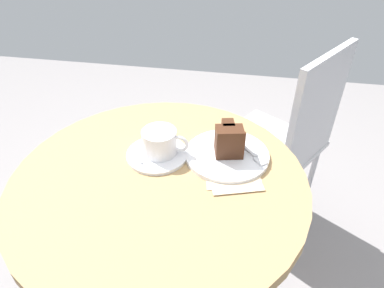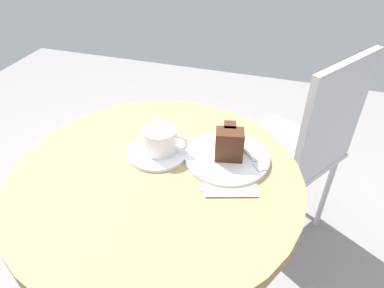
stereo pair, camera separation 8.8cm
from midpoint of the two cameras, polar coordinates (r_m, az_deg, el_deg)
cafe_table at (r=0.94m, az=-7.86°, el=-11.17°), size 0.73×0.73×0.74m
saucer at (r=0.91m, az=-8.57°, el=-1.81°), size 0.16×0.16×0.01m
coffee_cup at (r=0.89m, az=-8.14°, el=0.31°), size 0.12×0.09×0.07m
teaspoon at (r=0.93m, az=-11.43°, el=-1.05°), size 0.04×0.09×0.00m
cake_plate at (r=0.90m, az=3.07°, el=-1.92°), size 0.22×0.22×0.01m
cake_slice at (r=0.88m, az=3.34°, el=0.50°), size 0.08×0.09×0.08m
fork at (r=0.90m, az=7.14°, el=-1.63°), size 0.10×0.12×0.00m
napkin at (r=0.85m, az=3.93°, el=-5.00°), size 0.16×0.17×0.00m
cafe_chair at (r=1.39m, az=14.05°, el=1.28°), size 0.53×0.53×0.89m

